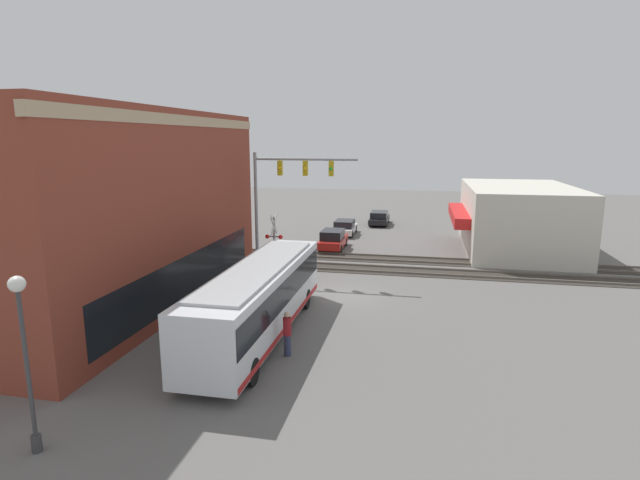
{
  "coord_description": "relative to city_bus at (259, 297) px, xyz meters",
  "views": [
    {
      "loc": [
        -26.29,
        -3.99,
        8.53
      ],
      "look_at": [
        2.61,
        1.95,
        2.57
      ],
      "focal_mm": 28.0,
      "sensor_mm": 36.0,
      "label": 1
    }
  ],
  "objects": [
    {
      "name": "ground_plane",
      "position": [
        6.43,
        -2.8,
        -1.77
      ],
      "size": [
        120.0,
        120.0,
        0.0
      ],
      "primitive_type": "plane",
      "color": "#605E5B"
    },
    {
      "name": "city_bus",
      "position": [
        0.0,
        0.0,
        0.0
      ],
      "size": [
        12.38,
        2.59,
        3.19
      ],
      "color": "silver",
      "rests_on": "ground"
    },
    {
      "name": "traffic_signal_gantry",
      "position": [
        9.95,
        1.63,
        3.9
      ],
      "size": [
        0.42,
        6.52,
        7.76
      ],
      "color": "gray",
      "rests_on": "ground"
    },
    {
      "name": "streetlamp",
      "position": [
        -9.25,
        3.43,
        1.25
      ],
      "size": [
        0.44,
        0.44,
        5.07
      ],
      "color": "#38383A",
      "rests_on": "ground"
    },
    {
      "name": "parked_car_red",
      "position": [
        18.25,
        -0.0,
        -1.06
      ],
      "size": [
        4.28,
        1.82,
        1.54
      ],
      "color": "#B21E19",
      "rests_on": "ground"
    },
    {
      "name": "brick_building",
      "position": [
        2.87,
        10.09,
        3.23
      ],
      "size": [
        19.53,
        10.85,
        9.99
      ],
      "color": "brown",
      "rests_on": "ground"
    },
    {
      "name": "shop_building",
      "position": [
        21.08,
        -14.13,
        0.74
      ],
      "size": [
        13.52,
        8.96,
        5.02
      ],
      "color": "beige",
      "rests_on": "ground"
    },
    {
      "name": "parked_car_white",
      "position": [
        24.38,
        -0.0,
        -1.14
      ],
      "size": [
        4.26,
        1.82,
        1.35
      ],
      "color": "silver",
      "rests_on": "ground"
    },
    {
      "name": "parked_car_black",
      "position": [
        30.58,
        -2.6,
        -1.13
      ],
      "size": [
        4.65,
        1.82,
        1.36
      ],
      "color": "black",
      "rests_on": "ground"
    },
    {
      "name": "crossing_signal",
      "position": [
        10.84,
        2.58,
        0.53
      ],
      "size": [
        1.41,
        1.18,
        3.81
      ],
      "color": "gray",
      "rests_on": "ground"
    },
    {
      "name": "rail_track_far",
      "position": [
        15.63,
        -2.8,
        -1.74
      ],
      "size": [
        2.6,
        60.0,
        0.15
      ],
      "color": "#332D28",
      "rests_on": "ground"
    },
    {
      "name": "pedestrian_near_bus",
      "position": [
        -1.76,
        -1.74,
        -0.82
      ],
      "size": [
        0.34,
        0.34,
        1.84
      ],
      "color": "#2D3351",
      "rests_on": "ground"
    },
    {
      "name": "rail_track_near",
      "position": [
        12.43,
        -2.8,
        -1.74
      ],
      "size": [
        2.6,
        60.0,
        0.15
      ],
      "color": "#332D28",
      "rests_on": "ground"
    }
  ]
}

